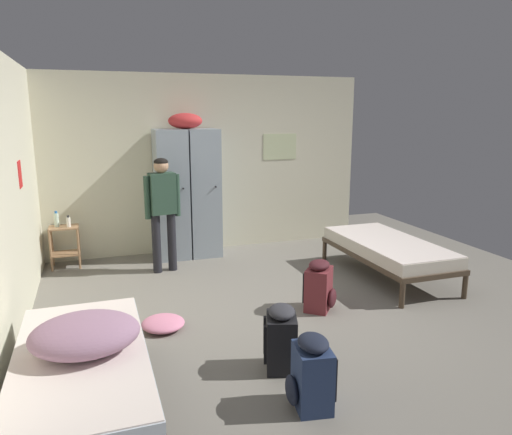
# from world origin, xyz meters

# --- Properties ---
(ground_plane) EXTENTS (7.91, 7.91, 0.00)m
(ground_plane) POSITION_xyz_m (0.00, 0.00, 0.00)
(ground_plane) COLOR slate
(room_backdrop) EXTENTS (4.89, 5.00, 2.63)m
(room_backdrop) POSITION_xyz_m (-1.21, 1.25, 1.31)
(room_backdrop) COLOR beige
(room_backdrop) RESTS_ON ground_plane
(locker_bank) EXTENTS (0.90, 0.55, 2.07)m
(locker_bank) POSITION_xyz_m (-0.38, 2.19, 0.97)
(locker_bank) COLOR #8C99A3
(locker_bank) RESTS_ON ground_plane
(shelf_unit) EXTENTS (0.38, 0.30, 0.57)m
(shelf_unit) POSITION_xyz_m (-2.08, 2.19, 0.35)
(shelf_unit) COLOR #99704C
(shelf_unit) RESTS_ON ground_plane
(bed_right) EXTENTS (0.90, 1.90, 0.49)m
(bed_right) POSITION_xyz_m (1.83, 0.41, 0.38)
(bed_right) COLOR #473828
(bed_right) RESTS_ON ground_plane
(bed_left_front) EXTENTS (0.90, 1.90, 0.49)m
(bed_left_front) POSITION_xyz_m (-1.83, -1.43, 0.38)
(bed_left_front) COLOR #473828
(bed_left_front) RESTS_ON ground_plane
(bedding_heap) EXTENTS (0.73, 0.60, 0.25)m
(bedding_heap) POSITION_xyz_m (-1.79, -1.42, 0.62)
(bedding_heap) COLOR gray
(bedding_heap) RESTS_ON bed_left_front
(person_traveler) EXTENTS (0.47, 0.24, 1.51)m
(person_traveler) POSITION_xyz_m (-0.83, 1.58, 0.91)
(person_traveler) COLOR black
(person_traveler) RESTS_ON ground_plane
(water_bottle) EXTENTS (0.06, 0.06, 0.22)m
(water_bottle) POSITION_xyz_m (-2.16, 2.21, 0.67)
(water_bottle) COLOR silver
(water_bottle) RESTS_ON shelf_unit
(lotion_bottle) EXTENTS (0.05, 0.05, 0.16)m
(lotion_bottle) POSITION_xyz_m (-2.01, 2.15, 0.64)
(lotion_bottle) COLOR white
(lotion_bottle) RESTS_ON shelf_unit
(backpack_black) EXTENTS (0.39, 0.38, 0.55)m
(backpack_black) POSITION_xyz_m (-0.28, -1.26, 0.26)
(backpack_black) COLOR black
(backpack_black) RESTS_ON ground_plane
(backpack_maroon) EXTENTS (0.42, 0.41, 0.55)m
(backpack_maroon) POSITION_xyz_m (0.55, -0.25, 0.26)
(backpack_maroon) COLOR maroon
(backpack_maroon) RESTS_ON ground_plane
(backpack_navy) EXTENTS (0.37, 0.35, 0.55)m
(backpack_navy) POSITION_xyz_m (-0.30, -1.82, 0.26)
(backpack_navy) COLOR navy
(backpack_navy) RESTS_ON ground_plane
(clothes_pile_pink) EXTENTS (0.42, 0.43, 0.11)m
(clothes_pile_pink) POSITION_xyz_m (-1.11, -0.19, 0.05)
(clothes_pile_pink) COLOR pink
(clothes_pile_pink) RESTS_ON ground_plane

